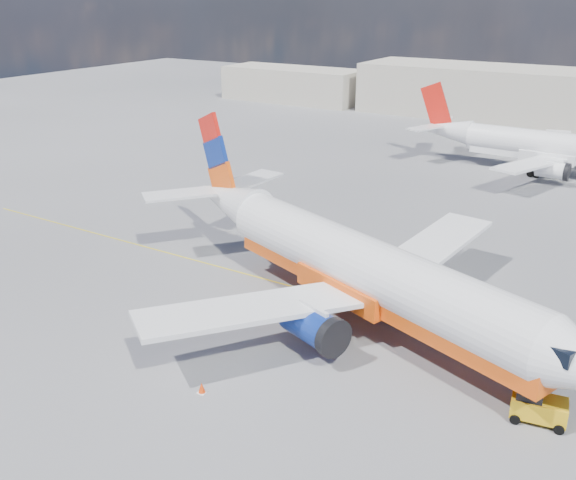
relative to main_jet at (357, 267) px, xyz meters
The scene contains 7 objects.
ground 5.08m from the main_jet, 162.49° to the right, with size 240.00×240.00×0.00m, color #57575B.
taxi_line 5.33m from the main_jet, 150.35° to the left, with size 70.00×0.15×0.01m, color gold.
terminal_annex 85.87m from the main_jet, 124.30° to the left, with size 26.00×10.00×6.00m, color beige.
main_jet is the anchor object (origin of this frame).
second_jet 42.43m from the main_jet, 85.94° to the left, with size 30.63×24.21×9.28m.
gse_tug 13.17m from the main_jet, 20.75° to the right, with size 2.76×1.96×1.83m.
traffic_cone 12.29m from the main_jet, 105.28° to the right, with size 0.43×0.43×0.60m.
Camera 1 is at (18.98, -31.74, 19.51)m, focal length 40.00 mm.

